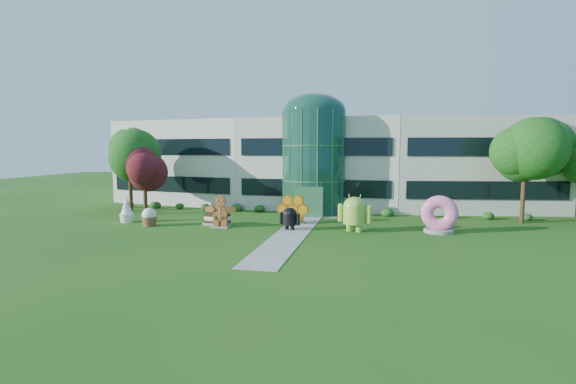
% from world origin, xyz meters
% --- Properties ---
extents(ground, '(140.00, 140.00, 0.00)m').
position_xyz_m(ground, '(0.00, 0.00, 0.00)').
color(ground, '#215114').
rests_on(ground, ground).
extents(building, '(46.00, 15.00, 9.30)m').
position_xyz_m(building, '(0.00, 18.00, 4.65)').
color(building, beige).
rests_on(building, ground).
extents(atrium, '(6.00, 6.00, 9.80)m').
position_xyz_m(atrium, '(0.00, 12.00, 4.90)').
color(atrium, '#194738').
rests_on(atrium, ground).
extents(walkway, '(2.40, 20.00, 0.04)m').
position_xyz_m(walkway, '(0.00, 2.00, 0.02)').
color(walkway, '#9E9E93').
rests_on(walkway, ground).
extents(tree_red, '(4.00, 4.00, 6.00)m').
position_xyz_m(tree_red, '(-15.50, 7.50, 3.00)').
color(tree_red, '#3F0C14').
rests_on(tree_red, ground).
extents(trees_backdrop, '(52.00, 8.00, 8.40)m').
position_xyz_m(trees_backdrop, '(0.00, 13.00, 4.20)').
color(trees_backdrop, '#104311').
rests_on(trees_backdrop, ground).
extents(android_green, '(3.13, 2.50, 3.11)m').
position_xyz_m(android_green, '(4.43, 3.33, 1.55)').
color(android_green, '#8FC43F').
rests_on(android_green, ground).
extents(android_black, '(2.07, 1.67, 2.04)m').
position_xyz_m(android_black, '(-0.46, 2.85, 1.02)').
color(android_black, black).
rests_on(android_black, ground).
extents(donut, '(2.81, 1.53, 2.82)m').
position_xyz_m(donut, '(10.62, 4.34, 1.41)').
color(donut, '#DD5490').
rests_on(donut, ground).
extents(gingerbread, '(2.84, 1.18, 2.59)m').
position_xyz_m(gingerbread, '(-6.06, 2.72, 1.30)').
color(gingerbread, maroon).
rests_on(gingerbread, ground).
extents(ice_cream_sandwich, '(2.31, 1.43, 0.96)m').
position_xyz_m(ice_cream_sandwich, '(-6.69, 3.61, 0.48)').
color(ice_cream_sandwich, '#321A0B').
rests_on(ice_cream_sandwich, ground).
extents(honeycomb, '(2.83, 1.14, 2.18)m').
position_xyz_m(honeycomb, '(-0.77, 5.66, 1.09)').
color(honeycomb, orange).
rests_on(honeycomb, ground).
extents(froyo, '(1.42, 1.42, 2.15)m').
position_xyz_m(froyo, '(-14.71, 3.24, 1.08)').
color(froyo, white).
rests_on(froyo, ground).
extents(cupcake, '(1.35, 1.35, 1.48)m').
position_xyz_m(cupcake, '(-11.91, 2.08, 0.74)').
color(cupcake, white).
rests_on(cupcake, ground).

